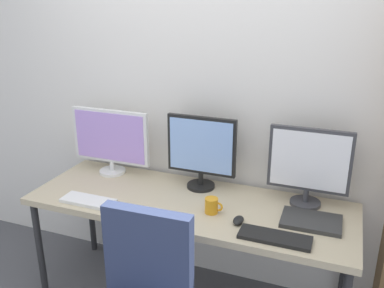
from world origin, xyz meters
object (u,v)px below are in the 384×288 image
at_px(coffee_mug, 212,206).
at_px(laptop_closed, 311,221).
at_px(keyboard_left, 88,201).
at_px(keyboard_right, 275,237).
at_px(computer_mouse, 238,220).
at_px(monitor_center, 201,150).
at_px(monitor_left, 111,139).
at_px(desk, 189,209).
at_px(monitor_right, 309,165).

bearing_deg(coffee_mug, laptop_closed, 8.94).
bearing_deg(keyboard_left, keyboard_right, 0.00).
height_order(computer_mouse, coffee_mug, coffee_mug).
bearing_deg(monitor_center, keyboard_left, -141.70).
bearing_deg(monitor_left, keyboard_left, -77.41).
height_order(desk, keyboard_right, keyboard_right).
distance_m(monitor_center, keyboard_left, 0.75).
height_order(desk, monitor_left, monitor_left).
bearing_deg(keyboard_right, desk, 157.67).
distance_m(desk, monitor_left, 0.75).
xyz_separation_m(monitor_left, monitor_center, (0.66, -0.00, 0.01)).
height_order(monitor_center, monitor_right, monitor_center).
bearing_deg(coffee_mug, monitor_center, 120.15).
distance_m(monitor_center, laptop_closed, 0.79).
xyz_separation_m(monitor_center, keyboard_right, (0.56, -0.44, -0.25)).
height_order(monitor_left, keyboard_right, monitor_left).
height_order(monitor_center, laptop_closed, monitor_center).
bearing_deg(desk, monitor_right, 17.86).
height_order(laptop_closed, coffee_mug, coffee_mug).
xyz_separation_m(desk, keyboard_left, (-0.56, -0.23, 0.06)).
relative_size(monitor_right, laptop_closed, 1.47).
distance_m(desk, keyboard_left, 0.61).
distance_m(monitor_left, laptop_closed, 1.41).
distance_m(desk, monitor_right, 0.76).
distance_m(desk, laptop_closed, 0.72).
relative_size(monitor_center, laptop_closed, 1.48).
relative_size(keyboard_left, computer_mouse, 3.43).
relative_size(monitor_left, monitor_right, 1.20).
bearing_deg(keyboard_right, monitor_left, 160.05).
distance_m(computer_mouse, coffee_mug, 0.18).
bearing_deg(laptop_closed, monitor_right, 103.85).
xyz_separation_m(monitor_center, monitor_right, (0.66, 0.00, -0.00)).
xyz_separation_m(monitor_left, laptop_closed, (1.37, -0.21, -0.23)).
distance_m(monitor_center, coffee_mug, 0.40).
bearing_deg(coffee_mug, monitor_left, 160.31).
xyz_separation_m(monitor_left, computer_mouse, (1.00, -0.35, -0.23)).
bearing_deg(coffee_mug, desk, 153.76).
relative_size(monitor_center, monitor_right, 1.00).
xyz_separation_m(desk, monitor_right, (0.66, 0.21, 0.31)).
height_order(monitor_right, computer_mouse, monitor_right).
relative_size(keyboard_left, keyboard_right, 0.90).
distance_m(monitor_right, computer_mouse, 0.53).
height_order(desk, keyboard_left, keyboard_left).
distance_m(monitor_left, keyboard_right, 1.32).
relative_size(keyboard_left, laptop_closed, 1.03).
relative_size(monitor_right, coffee_mug, 4.45).
distance_m(monitor_left, computer_mouse, 1.09).
bearing_deg(monitor_left, monitor_right, -0.00).
xyz_separation_m(keyboard_right, computer_mouse, (-0.22, 0.09, 0.01)).
bearing_deg(monitor_center, desk, -90.00).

